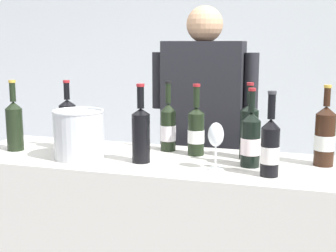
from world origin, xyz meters
TOP-DOWN VIEW (x-y plane):
  - wall_back at (0.00, 2.60)m, footprint 8.00×0.10m
  - wine_bottle_0 at (0.14, 0.12)m, footprint 0.08×0.08m
  - wine_bottle_1 at (-0.05, -0.08)m, footprint 0.08×0.08m
  - wine_bottle_2 at (-0.71, -0.04)m, footprint 0.08×0.08m
  - wine_bottle_3 at (0.38, 0.12)m, footprint 0.08×0.08m
  - wine_bottle_4 at (0.70, 0.09)m, footprint 0.08×0.08m
  - wine_bottle_5 at (0.41, -0.01)m, footprint 0.08×0.08m
  - wine_bottle_6 at (-0.01, 0.17)m, footprint 0.07×0.07m
  - wine_bottle_7 at (0.50, -0.14)m, footprint 0.07×0.07m
  - wine_bottle_8 at (-0.48, 0.06)m, footprint 0.08×0.08m
  - wine_glass at (0.28, -0.10)m, footprint 0.06×0.06m
  - ice_bucket at (-0.34, -0.09)m, footprint 0.23×0.23m
  - person_server at (0.07, 0.60)m, footprint 0.60×0.25m

SIDE VIEW (x-z plane):
  - person_server at x=0.07m, z-range -0.02..1.66m
  - ice_bucket at x=-0.34m, z-range 0.97..1.19m
  - wine_bottle_5 at x=0.41m, z-range 0.92..1.25m
  - wine_bottle_0 at x=0.14m, z-range 0.92..1.25m
  - wine_bottle_6 at x=-0.01m, z-range 0.92..1.25m
  - wine_bottle_7 at x=0.50m, z-range 0.92..1.25m
  - wine_bottle_8 at x=-0.48m, z-range 0.93..1.26m
  - wine_bottle_4 at x=0.70m, z-range 0.93..1.27m
  - wine_bottle_2 at x=-0.71m, z-range 0.93..1.27m
  - wine_bottle_1 at x=-0.05m, z-range 0.93..1.27m
  - wine_bottle_3 at x=0.38m, z-range 0.93..1.27m
  - wine_glass at x=0.28m, z-range 1.01..1.21m
  - wall_back at x=0.00m, z-range 0.00..2.80m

